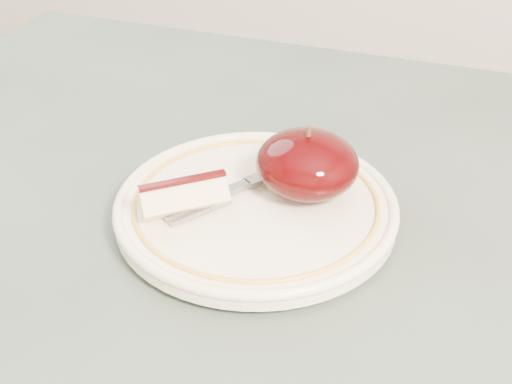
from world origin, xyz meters
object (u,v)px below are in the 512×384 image
(plate, at_px, (256,207))
(fork, at_px, (246,184))
(table, at_px, (239,380))
(apple_half, at_px, (307,164))

(plate, height_order, fork, fork)
(table, distance_m, fork, 0.15)
(table, relative_size, plate, 4.03)
(table, distance_m, plate, 0.13)
(plate, xyz_separation_m, apple_half, (0.03, 0.03, 0.03))
(table, relative_size, fork, 6.19)
(plate, xyz_separation_m, fork, (-0.01, 0.02, 0.01))
(plate, bearing_deg, apple_half, 41.86)
(plate, distance_m, apple_half, 0.05)
(table, relative_size, apple_half, 10.97)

